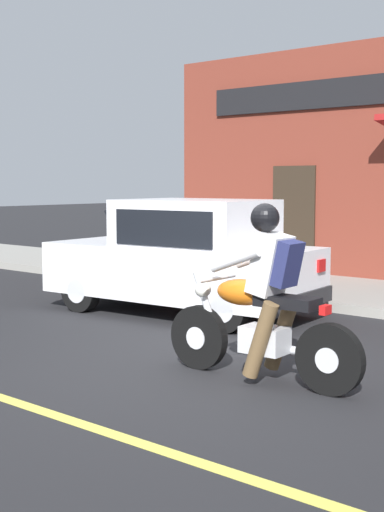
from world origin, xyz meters
name	(u,v)px	position (x,y,z in m)	size (l,w,h in m)	color
ground_plane	(197,368)	(0.00, 0.00, 0.00)	(80.00, 80.00, 0.00)	black
sidewalk_curb	(239,281)	(4.78, 3.00, 0.07)	(2.60, 22.00, 0.14)	gray
motorcycle_with_rider	(262,308)	(0.03, -0.75, 0.68)	(0.56, 2.02, 1.62)	black
car_hatchback	(184,258)	(2.11, 1.97, 0.77)	(1.95, 3.90, 1.57)	black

